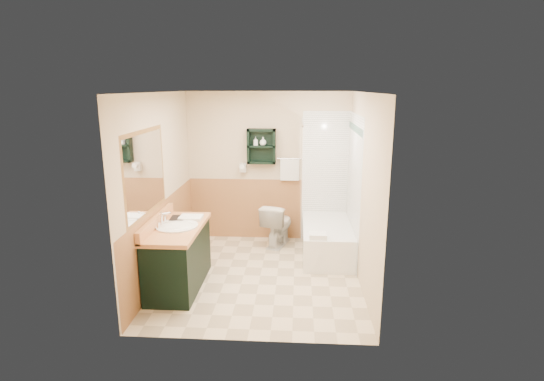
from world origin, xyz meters
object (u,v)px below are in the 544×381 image
(toilet, at_px, (278,224))
(vanity_book, at_px, (170,210))
(soap_bottle_b, at_px, (263,142))
(wall_shelf, at_px, (261,146))
(vanity, at_px, (178,257))
(soap_bottle_a, at_px, (256,143))
(hair_dryer, at_px, (243,168))
(bathtub, at_px, (326,239))

(toilet, bearing_deg, vanity_book, 61.05)
(soap_bottle_b, bearing_deg, vanity_book, -126.34)
(wall_shelf, relative_size, vanity, 0.44)
(vanity, distance_m, soap_bottle_a, 2.28)
(vanity, xyz_separation_m, vanity_book, (-0.17, 0.29, 0.52))
(hair_dryer, xyz_separation_m, vanity_book, (-0.76, -1.51, -0.28))
(toilet, bearing_deg, bathtub, 173.75)
(hair_dryer, xyz_separation_m, toilet, (0.57, -0.25, -0.86))
(hair_dryer, distance_m, bathtub, 1.74)
(hair_dryer, height_order, bathtub, hair_dryer)
(soap_bottle_a, bearing_deg, vanity_book, -123.28)
(vanity, height_order, soap_bottle_b, soap_bottle_b)
(soap_bottle_b, bearing_deg, toilet, -42.13)
(soap_bottle_b, bearing_deg, bathtub, -29.27)
(bathtub, distance_m, soap_bottle_b, 1.79)
(hair_dryer, bearing_deg, vanity, -108.37)
(hair_dryer, height_order, soap_bottle_a, soap_bottle_a)
(vanity, bearing_deg, hair_dryer, 71.63)
(wall_shelf, bearing_deg, vanity_book, -125.57)
(soap_bottle_a, bearing_deg, hair_dryer, 171.86)
(toilet, xyz_separation_m, vanity_book, (-1.33, -1.25, 0.58))
(vanity, bearing_deg, bathtub, 32.06)
(hair_dryer, bearing_deg, soap_bottle_b, -5.25)
(vanity_book, height_order, soap_bottle_b, soap_bottle_b)
(hair_dryer, bearing_deg, bathtub, -23.99)
(vanity, relative_size, vanity_book, 5.09)
(hair_dryer, distance_m, soap_bottle_a, 0.45)
(hair_dryer, relative_size, soap_bottle_a, 1.78)
(wall_shelf, relative_size, soap_bottle_b, 4.08)
(soap_bottle_a, xyz_separation_m, soap_bottle_b, (0.12, 0.00, 0.02))
(bathtub, bearing_deg, hair_dryer, 156.01)
(vanity_book, distance_m, soap_bottle_a, 1.89)
(bathtub, bearing_deg, wall_shelf, 151.15)
(vanity, bearing_deg, vanity_book, 120.05)
(wall_shelf, bearing_deg, toilet, -39.88)
(bathtub, relative_size, vanity_book, 6.10)
(vanity, relative_size, toilet, 1.83)
(wall_shelf, relative_size, bathtub, 0.37)
(bathtub, bearing_deg, vanity_book, -156.25)
(bathtub, bearing_deg, vanity, -147.94)
(vanity, distance_m, soap_bottle_b, 2.33)
(vanity, height_order, toilet, vanity)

